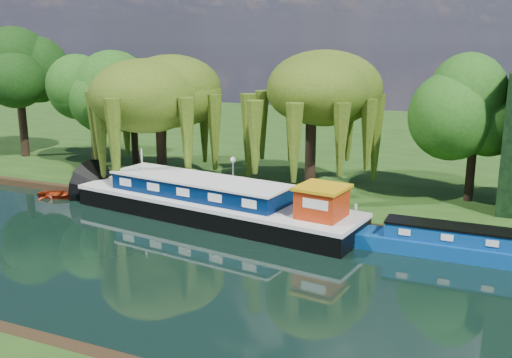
% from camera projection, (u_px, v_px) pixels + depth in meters
% --- Properties ---
extents(ground, '(120.00, 120.00, 0.00)m').
position_uv_depth(ground, '(129.00, 256.00, 27.60)').
color(ground, black).
extents(far_bank, '(120.00, 52.00, 0.45)m').
position_uv_depth(far_bank, '(331.00, 141.00, 57.75)').
color(far_bank, '#1C3C10').
rests_on(far_bank, ground).
extents(dutch_barge, '(18.45, 6.49, 3.81)m').
position_uv_depth(dutch_barge, '(215.00, 203.00, 33.16)').
color(dutch_barge, black).
rests_on(dutch_barge, ground).
extents(narrowboat, '(11.32, 2.00, 1.65)m').
position_uv_depth(narrowboat, '(469.00, 246.00, 27.29)').
color(narrowboat, navy).
rests_on(narrowboat, ground).
extents(red_dinghy, '(3.20, 2.59, 0.59)m').
position_uv_depth(red_dinghy, '(59.00, 197.00, 37.97)').
color(red_dinghy, '#A0290B').
rests_on(red_dinghy, ground).
extents(willow_left, '(6.91, 6.91, 8.28)m').
position_uv_depth(willow_left, '(159.00, 96.00, 38.71)').
color(willow_left, black).
rests_on(willow_left, far_bank).
extents(willow_right, '(6.78, 6.78, 8.26)m').
position_uv_depth(willow_right, '(312.00, 100.00, 36.51)').
color(willow_right, black).
rests_on(willow_right, far_bank).
extents(tree_far_left, '(5.38, 5.38, 8.67)m').
position_uv_depth(tree_far_left, '(92.00, 91.00, 43.64)').
color(tree_far_left, black).
rests_on(tree_far_left, far_bank).
extents(tree_far_back, '(5.79, 5.79, 9.74)m').
position_uv_depth(tree_far_back, '(18.00, 76.00, 47.63)').
color(tree_far_back, black).
rests_on(tree_far_back, far_bank).
extents(tree_far_mid, '(4.71, 4.71, 7.71)m').
position_uv_depth(tree_far_mid, '(133.00, 99.00, 43.84)').
color(tree_far_mid, black).
rests_on(tree_far_mid, far_bank).
extents(tree_far_right, '(4.73, 4.73, 7.74)m').
position_uv_depth(tree_far_right, '(476.00, 115.00, 34.34)').
color(tree_far_right, black).
rests_on(tree_far_right, far_bank).
extents(lamppost, '(0.36, 0.36, 2.56)m').
position_uv_depth(lamppost, '(233.00, 166.00, 36.16)').
color(lamppost, silver).
rests_on(lamppost, far_bank).
extents(mooring_posts, '(19.16, 0.16, 1.00)m').
position_uv_depth(mooring_posts, '(204.00, 195.00, 35.03)').
color(mooring_posts, silver).
rests_on(mooring_posts, far_bank).
extents(reeds_near, '(33.70, 1.50, 1.10)m').
position_uv_depth(reeds_near, '(164.00, 354.00, 18.04)').
color(reeds_near, '#205216').
rests_on(reeds_near, ground).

